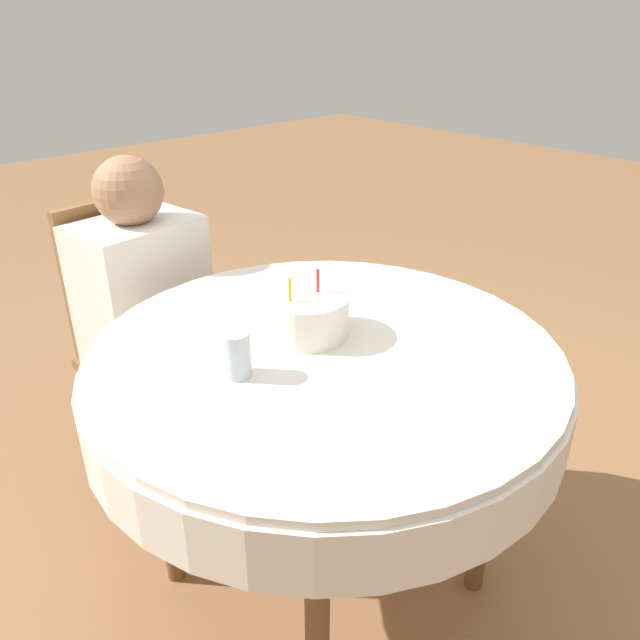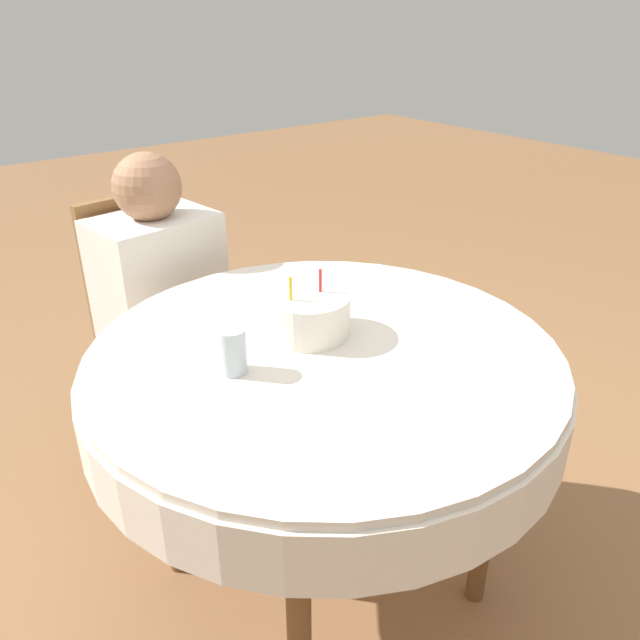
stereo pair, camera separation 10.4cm
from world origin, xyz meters
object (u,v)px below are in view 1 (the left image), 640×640
Objects in this scene: chair at (137,334)px; birthday_cake at (306,315)px; person at (147,295)px; drinking_glass at (236,354)px.

birthday_cake is (0.07, -0.78, 0.33)m from chair.
chair is 0.19m from person.
chair is at bearing 90.00° from person.
birthday_cake is at bearing 9.60° from drinking_glass.
birthday_cake is at bearing -91.60° from person.
birthday_cake is (0.06, -0.69, 0.16)m from person.
person reaches higher than drinking_glass.
drinking_glass is (-0.17, -0.73, 0.16)m from person.
person is at bearing 76.90° from drinking_glass.
person is at bearing -90.00° from chair.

